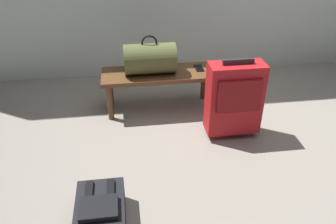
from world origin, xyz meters
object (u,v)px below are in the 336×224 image
at_px(duffel_bag_olive, 150,59).
at_px(suitcase_upright_red, 234,98).
at_px(cell_phone, 199,68).
at_px(bench, 159,78).
at_px(backpack_dark, 101,212).

height_order(duffel_bag_olive, suitcase_upright_red, duffel_bag_olive).
distance_m(cell_phone, suitcase_upright_red, 0.56).
height_order(bench, duffel_bag_olive, duffel_bag_olive).
bearing_deg(backpack_dark, bench, 69.20).
xyz_separation_m(suitcase_upright_red, backpack_dark, (-1.02, -0.79, -0.25)).
distance_m(bench, duffel_bag_olive, 0.20).
xyz_separation_m(bench, backpack_dark, (-0.49, -1.29, -0.21)).
relative_size(bench, suitcase_upright_red, 1.52).
distance_m(suitcase_upright_red, backpack_dark, 1.31).
xyz_separation_m(cell_phone, backpack_dark, (-0.86, -1.32, -0.27)).
distance_m(bench, suitcase_upright_red, 0.73).
distance_m(duffel_bag_olive, backpack_dark, 1.41).
bearing_deg(backpack_dark, duffel_bag_olive, 72.21).
xyz_separation_m(cell_phone, suitcase_upright_red, (0.16, -0.53, -0.03)).
relative_size(bench, cell_phone, 6.94).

